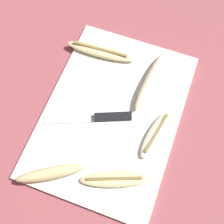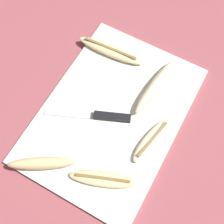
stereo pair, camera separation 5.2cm
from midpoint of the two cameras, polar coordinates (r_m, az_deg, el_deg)
The scene contains 8 objects.
ground_plane at distance 0.87m, azimuth 1.71°, elevation -0.70°, with size 4.00×4.00×0.00m, color #93474C.
cutting_board at distance 0.86m, azimuth 1.72°, elevation -0.55°, with size 0.51×0.36×0.01m.
knife at distance 0.85m, azimuth 0.16°, elevation -0.89°, with size 0.11×0.23×0.02m.
banana_mellow_near at distance 0.80m, azimuth 0.25°, elevation -12.28°, with size 0.10×0.17×0.02m.
banana_cream_curved at distance 0.89m, azimuth 9.59°, elevation 4.57°, with size 0.20×0.05×0.04m.
banana_ripe_center at distance 0.95m, azimuth 1.31°, elevation 11.08°, with size 0.05×0.21×0.02m.
banana_spotted_left at distance 0.81m, azimuth -11.00°, elevation -9.34°, with size 0.12×0.16×0.03m.
banana_bright_far at distance 0.83m, azimuth 9.15°, elevation -5.25°, with size 0.16×0.07×0.02m.
Camera 2 is at (-0.30, -0.17, 0.80)m, focal length 50.00 mm.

